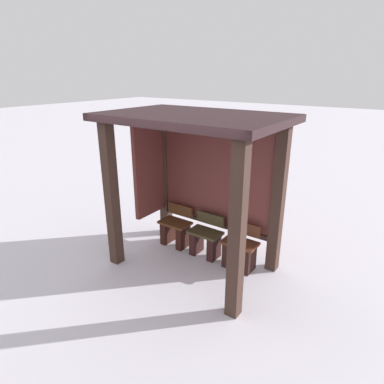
{
  "coord_description": "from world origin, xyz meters",
  "views": [
    {
      "loc": [
        2.73,
        -3.9,
        3.04
      ],
      "look_at": [
        -0.02,
        -0.01,
        1.31
      ],
      "focal_mm": 30.49,
      "sensor_mm": 36.0,
      "label": 1
    }
  ],
  "objects": [
    {
      "name": "ground_plane",
      "position": [
        0.0,
        0.0,
        0.0
      ],
      "size": [
        60.0,
        60.0,
        0.0
      ],
      "primitive_type": "plane",
      "color": "silver"
    },
    {
      "name": "bench_left_inside",
      "position": [
        -0.67,
        0.38,
        0.3
      ],
      "size": [
        0.57,
        0.36,
        0.75
      ],
      "color": "#58341C",
      "rests_on": "ground"
    },
    {
      "name": "bench_center_inside",
      "position": [
        0.0,
        0.38,
        0.3
      ],
      "size": [
        0.57,
        0.35,
        0.75
      ],
      "color": "#423821",
      "rests_on": "ground"
    },
    {
      "name": "bus_shelter",
      "position": [
        -0.09,
        0.18,
        1.8
      ],
      "size": [
        2.68,
        1.76,
        2.5
      ],
      "color": "#3D2921",
      "rests_on": "ground"
    },
    {
      "name": "bench_right_inside",
      "position": [
        0.67,
        0.38,
        0.31
      ],
      "size": [
        0.57,
        0.35,
        0.76
      ],
      "color": "#582D1C",
      "rests_on": "ground"
    }
  ]
}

